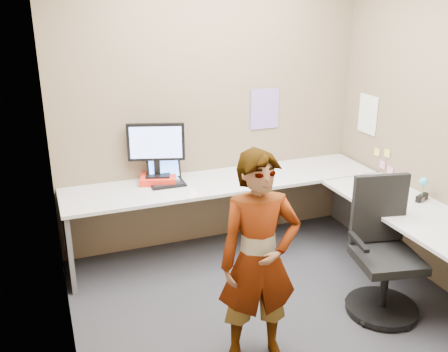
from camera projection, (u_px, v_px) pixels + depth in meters
name	position (u px, v px, depth m)	size (l,w,h in m)	color
ground	(266.00, 303.00, 4.05)	(3.00, 3.00, 0.00)	#25262A
wall_back	(212.00, 108.00, 4.73)	(3.00, 3.00, 0.00)	brown
wall_right	(437.00, 125.00, 4.09)	(2.70, 2.70, 0.00)	brown
wall_left	(54.00, 167.00, 3.09)	(2.70, 2.70, 0.00)	brown
desk	(295.00, 211.00, 4.33)	(2.98, 2.58, 0.73)	beige
paper_ream	(158.00, 179.00, 4.58)	(0.32, 0.24, 0.06)	red
monitor	(156.00, 145.00, 4.49)	(0.51, 0.22, 0.49)	black
laptop	(166.00, 177.00, 4.57)	(0.32, 0.27, 0.22)	black
trackball_mouse	(172.00, 180.00, 4.57)	(0.12, 0.08, 0.07)	#B7B7BC
origami	(191.00, 191.00, 4.32)	(0.10, 0.10, 0.06)	white
stapler	(422.00, 198.00, 4.18)	(0.15, 0.04, 0.06)	black
flower	(423.00, 186.00, 4.12)	(0.07, 0.07, 0.22)	brown
calendar_purple	(265.00, 109.00, 4.92)	(0.30, 0.01, 0.40)	#846BB7
calendar_white	(368.00, 114.00, 4.91)	(0.01, 0.28, 0.38)	white
sticky_note_a	(387.00, 153.00, 4.70)	(0.01, 0.07, 0.07)	#F2E059
sticky_note_b	(382.00, 165.00, 4.79)	(0.01, 0.07, 0.07)	pink
sticky_note_c	(390.00, 171.00, 4.69)	(0.01, 0.07, 0.07)	pink
sticky_note_d	(377.00, 152.00, 4.85)	(0.01, 0.07, 0.07)	#F2E059
office_chair	(383.00, 260.00, 3.85)	(0.59, 0.56, 1.05)	black
person	(259.00, 260.00, 3.23)	(0.54, 0.35, 1.48)	#999399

